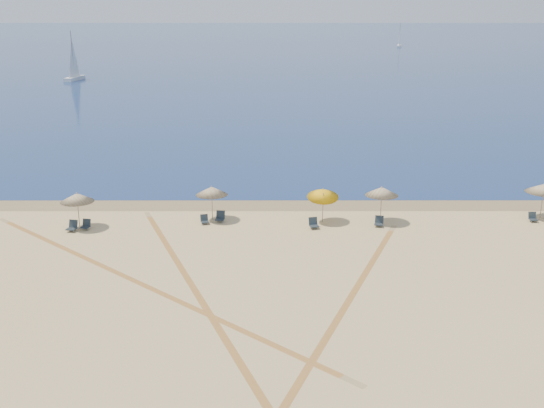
# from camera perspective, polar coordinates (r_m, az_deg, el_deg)

# --- Properties ---
(ground) EXTENTS (160.00, 160.00, 0.00)m
(ground) POSITION_cam_1_polar(r_m,az_deg,el_deg) (24.05, 0.05, -17.46)
(ground) COLOR tan
(ground) RESTS_ON ground
(ocean) EXTENTS (500.00, 500.00, 0.00)m
(ocean) POSITION_cam_1_polar(r_m,az_deg,el_deg) (245.12, -0.05, 14.17)
(ocean) COLOR #0C2151
(ocean) RESTS_ON ground
(wet_sand) EXTENTS (500.00, 500.00, 0.00)m
(wet_sand) POSITION_cam_1_polar(r_m,az_deg,el_deg) (45.84, -0.00, -0.05)
(wet_sand) COLOR olive
(wet_sand) RESTS_ON ground
(umbrella_1) EXTENTS (2.10, 2.10, 2.36)m
(umbrella_1) POSITION_cam_1_polar(r_m,az_deg,el_deg) (42.34, -16.74, 0.55)
(umbrella_1) COLOR gray
(umbrella_1) RESTS_ON ground
(umbrella_2) EXTENTS (2.07, 2.07, 2.33)m
(umbrella_2) POSITION_cam_1_polar(r_m,az_deg,el_deg) (42.25, -5.32, 1.16)
(umbrella_2) COLOR gray
(umbrella_2) RESTS_ON ground
(umbrella_3) EXTENTS (2.04, 2.11, 2.47)m
(umbrella_3) POSITION_cam_1_polar(r_m,az_deg,el_deg) (41.77, 4.49, 0.96)
(umbrella_3) COLOR gray
(umbrella_3) RESTS_ON ground
(umbrella_4) EXTENTS (2.12, 2.12, 2.44)m
(umbrella_4) POSITION_cam_1_polar(r_m,az_deg,el_deg) (42.17, 9.61, 1.11)
(umbrella_4) COLOR gray
(umbrella_4) RESTS_ON ground
(umbrella_5) EXTENTS (2.34, 2.34, 2.41)m
(umbrella_5) POSITION_cam_1_polar(r_m,az_deg,el_deg) (45.96, 22.75, 1.30)
(umbrella_5) COLOR gray
(umbrella_5) RESTS_ON ground
(chair_2) EXTENTS (0.68, 0.76, 0.68)m
(chair_2) POSITION_cam_1_polar(r_m,az_deg,el_deg) (42.43, -17.12, -1.89)
(chair_2) COLOR black
(chair_2) RESTS_ON ground
(chair_3) EXTENTS (0.63, 0.70, 0.63)m
(chair_3) POSITION_cam_1_polar(r_m,az_deg,el_deg) (42.53, -16.03, -1.77)
(chair_3) COLOR black
(chair_3) RESTS_ON ground
(chair_4) EXTENTS (0.63, 0.68, 0.59)m
(chair_4) POSITION_cam_1_polar(r_m,az_deg,el_deg) (42.10, -5.95, -1.39)
(chair_4) COLOR black
(chair_4) RESTS_ON ground
(chair_5) EXTENTS (0.65, 0.74, 0.69)m
(chair_5) POSITION_cam_1_polar(r_m,az_deg,el_deg) (42.44, -4.57, -1.13)
(chair_5) COLOR black
(chair_5) RESTS_ON ground
(chair_6) EXTENTS (0.69, 0.76, 0.67)m
(chair_6) POSITION_cam_1_polar(r_m,az_deg,el_deg) (41.15, 3.67, -1.73)
(chair_6) COLOR black
(chair_6) RESTS_ON ground
(chair_7) EXTENTS (0.68, 0.75, 0.65)m
(chair_7) POSITION_cam_1_polar(r_m,az_deg,el_deg) (41.98, 9.37, -1.55)
(chair_7) COLOR black
(chair_7) RESTS_ON ground
(chair_8) EXTENTS (0.50, 0.59, 0.60)m
(chair_8) POSITION_cam_1_polar(r_m,az_deg,el_deg) (45.60, 21.92, -1.10)
(chair_8) COLOR black
(chair_8) RESTS_ON ground
(sailboat_0) EXTENTS (2.40, 6.02, 8.72)m
(sailboat_0) POSITION_cam_1_polar(r_m,az_deg,el_deg) (125.15, -17.02, 11.55)
(sailboat_0) COLOR white
(sailboat_0) RESTS_ON ocean
(sailboat_1) EXTENTS (2.26, 5.05, 7.29)m
(sailboat_1) POSITION_cam_1_polar(r_m,az_deg,el_deg) (214.39, 11.12, 13.98)
(sailboat_1) COLOR white
(sailboat_1) RESTS_ON ocean
(tire_tracks) EXTENTS (48.37, 43.92, 0.00)m
(tire_tracks) POSITION_cam_1_polar(r_m,az_deg,el_deg) (31.56, -4.91, -8.49)
(tire_tracks) COLOR tan
(tire_tracks) RESTS_ON ground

